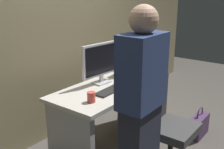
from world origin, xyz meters
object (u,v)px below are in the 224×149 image
monitor (101,61)px  keyboard (111,90)px  desk (108,106)px  cell_phone (141,78)px  office_chair (166,130)px  mouse (128,81)px  person_at_desk (141,107)px  cup_near_keyboard (91,97)px  handbag (199,125)px  book_stack (124,68)px

monitor → keyboard: size_ratio=1.26×
desk → cell_phone: cell_phone is taller
office_chair → mouse: office_chair is taller
person_at_desk → keyboard: (0.40, 0.60, -0.11)m
monitor → keyboard: 0.37m
keyboard → cell_phone: (0.54, -0.03, -0.01)m
keyboard → office_chair: bearing=-83.8°
office_chair → cup_near_keyboard: size_ratio=9.42×
desk → handbag: size_ratio=3.51×
desk → cup_near_keyboard: cup_near_keyboard is taller
keyboard → cell_phone: keyboard is taller
office_chair → monitor: (0.05, 0.84, 0.55)m
handbag → mouse: bearing=133.6°
desk → person_at_desk: size_ratio=0.81×
mouse → desk: bearing=159.1°
person_at_desk → handbag: bearing=-1.6°
desk → office_chair: (0.01, -0.70, -0.07)m
keyboard → cup_near_keyboard: size_ratio=4.31×
office_chair → keyboard: (-0.08, 0.61, 0.30)m
book_stack → keyboard: bearing=-158.3°
mouse → cell_phone: size_ratio=0.69×
keyboard → book_stack: (0.52, 0.21, 0.08)m
handbag → person_at_desk: bearing=178.4°
monitor → handbag: (0.80, -0.88, -0.84)m
person_at_desk → book_stack: bearing=41.3°
book_stack → cell_phone: 0.25m
handbag → cup_near_keyboard: bearing=154.7°
mouse → book_stack: 0.29m
person_at_desk → cell_phone: bearing=31.3°
book_stack → handbag: size_ratio=0.59×
person_at_desk → keyboard: size_ratio=3.81×
office_chair → person_at_desk: (-0.48, 0.00, 0.41)m
desk → keyboard: size_ratio=3.09×
office_chair → handbag: size_ratio=2.49×
mouse → cell_phone: (0.22, -0.03, -0.01)m
handbag → monitor: bearing=132.4°
office_chair → keyboard: 0.68m
office_chair → mouse: (0.23, 0.61, 0.31)m
person_at_desk → book_stack: 1.23m
person_at_desk → mouse: bearing=40.2°
monitor → mouse: monitor is taller
monitor → cup_near_keyboard: (-0.48, -0.27, -0.21)m
monitor → mouse: bearing=-51.0°
monitor → cup_near_keyboard: size_ratio=5.41×
monitor → book_stack: size_ratio=2.43×
desk → book_stack: (0.44, 0.11, 0.32)m
person_at_desk → monitor: bearing=57.7°
desk → book_stack: bearing=13.7°
person_at_desk → book_stack: person_at_desk is taller
handbag → desk: bearing=139.3°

